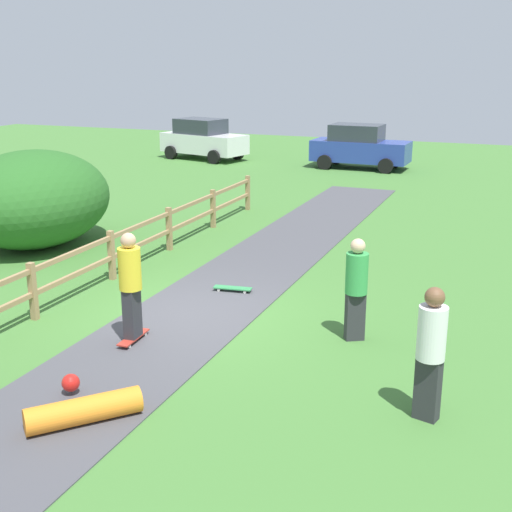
% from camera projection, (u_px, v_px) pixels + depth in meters
% --- Properties ---
extents(ground_plane, '(60.00, 60.00, 0.00)m').
position_uv_depth(ground_plane, '(192.00, 315.00, 12.84)').
color(ground_plane, '#427533').
extents(asphalt_path, '(2.40, 28.00, 0.02)m').
position_uv_depth(asphalt_path, '(191.00, 315.00, 12.83)').
color(asphalt_path, '#47474C').
rests_on(asphalt_path, ground_plane).
extents(wooden_fence, '(0.12, 18.12, 1.10)m').
position_uv_depth(wooden_fence, '(75.00, 266.00, 13.58)').
color(wooden_fence, '#997A51').
rests_on(wooden_fence, ground_plane).
extents(bush_large, '(3.57, 4.28, 2.47)m').
position_uv_depth(bush_large, '(34.00, 199.00, 17.26)').
color(bush_large, '#286023').
rests_on(bush_large, ground_plane).
extents(skater_riding, '(0.40, 0.81, 1.91)m').
position_uv_depth(skater_riding, '(130.00, 282.00, 11.30)').
color(skater_riding, '#B23326').
rests_on(skater_riding, asphalt_path).
extents(skater_fallen, '(1.43, 1.41, 0.36)m').
position_uv_depth(skater_fallen, '(83.00, 408.00, 9.02)').
color(skater_fallen, orange).
rests_on(skater_fallen, asphalt_path).
extents(skateboard_loose, '(0.82, 0.31, 0.08)m').
position_uv_depth(skateboard_loose, '(233.00, 288.00, 14.07)').
color(skateboard_loose, '#338C4C').
rests_on(skateboard_loose, asphalt_path).
extents(bystander_white, '(0.46, 0.46, 1.87)m').
position_uv_depth(bystander_white, '(431.00, 347.00, 8.86)').
color(bystander_white, '#2D2D33').
rests_on(bystander_white, ground_plane).
extents(bystander_green, '(0.52, 0.52, 1.80)m').
position_uv_depth(bystander_green, '(356.00, 284.00, 11.46)').
color(bystander_green, '#2D2D33').
rests_on(bystander_green, ground_plane).
extents(parked_car_blue, '(4.24, 2.08, 1.92)m').
position_uv_depth(parked_car_blue, '(360.00, 147.00, 29.69)').
color(parked_car_blue, '#283D99').
rests_on(parked_car_blue, ground_plane).
extents(parked_car_white, '(4.49, 2.75, 1.92)m').
position_uv_depth(parked_car_white, '(203.00, 139.00, 32.45)').
color(parked_car_white, silver).
rests_on(parked_car_white, ground_plane).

